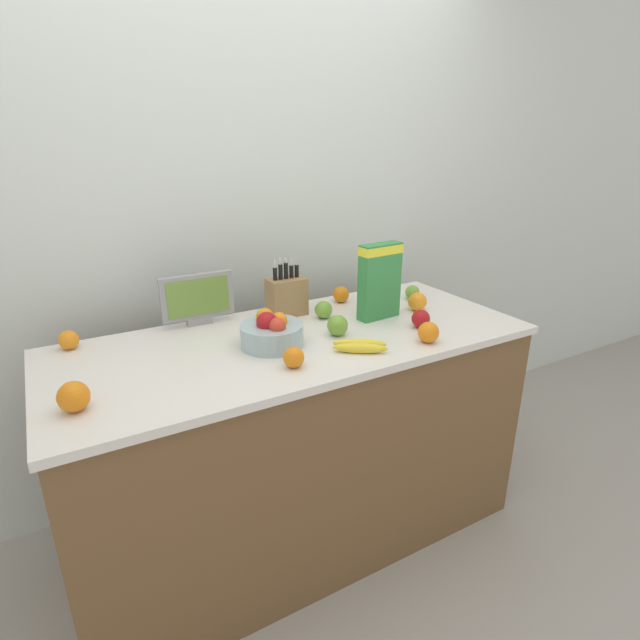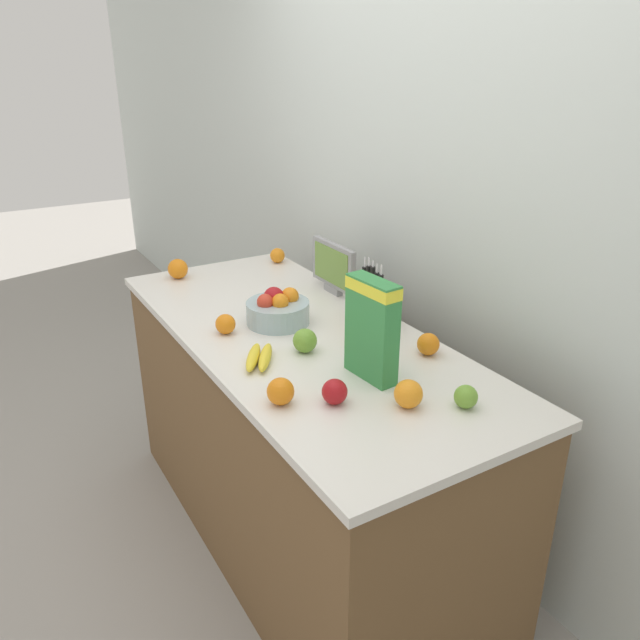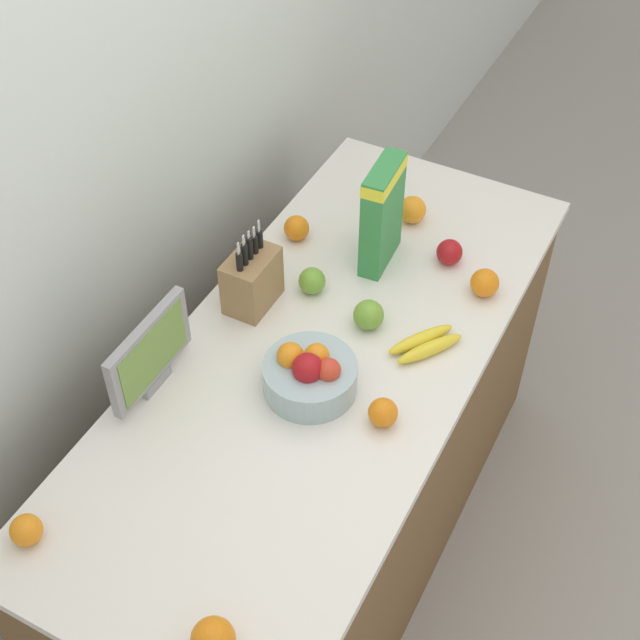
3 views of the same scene
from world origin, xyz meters
name	(u,v)px [view 1 (image 1 of 3)]	position (x,y,z in m)	size (l,w,h in m)	color
ground_plane	(300,528)	(0.00, 0.00, 0.00)	(14.00, 14.00, 0.00)	gray
wall_back	(235,219)	(0.00, 0.60, 1.30)	(9.00, 0.06, 2.60)	silver
counter	(298,440)	(0.00, 0.00, 0.46)	(1.83, 0.77, 0.93)	brown
knife_block	(287,296)	(0.09, 0.26, 1.01)	(0.16, 0.11, 0.26)	#937047
small_monitor	(198,298)	(-0.28, 0.32, 1.04)	(0.30, 0.03, 0.21)	gray
cereal_box	(380,278)	(0.41, 0.03, 1.10)	(0.19, 0.08, 0.32)	#338442
fruit_bowl	(272,332)	(-0.11, -0.02, 0.98)	(0.23, 0.23, 0.14)	#99B2B7
banana_bunch	(360,346)	(0.14, -0.22, 0.95)	(0.20, 0.17, 0.04)	yellow
apple_leftmost	(324,310)	(0.20, 0.14, 0.97)	(0.07, 0.07, 0.07)	#6B9E33
apple_rear	(412,292)	(0.70, 0.15, 0.96)	(0.07, 0.07, 0.07)	#6B9E33
apple_middle	(421,319)	(0.49, -0.15, 0.96)	(0.07, 0.07, 0.07)	#A31419
apple_near_bananas	(338,325)	(0.15, -0.06, 0.97)	(0.08, 0.08, 0.08)	#6B9E33
orange_back_center	(69,340)	(-0.77, 0.31, 0.96)	(0.07, 0.07, 0.07)	orange
orange_mid_left	(417,302)	(0.61, 0.02, 0.97)	(0.08, 0.08, 0.08)	orange
orange_front_left	(294,357)	(-0.13, -0.23, 0.96)	(0.07, 0.07, 0.07)	orange
orange_near_bowl	(74,397)	(-0.79, -0.17, 0.97)	(0.09, 0.09, 0.09)	orange
orange_front_right	(428,332)	(0.41, -0.29, 0.97)	(0.08, 0.08, 0.08)	orange
orange_mid_right	(341,294)	(0.38, 0.28, 0.97)	(0.07, 0.07, 0.07)	orange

